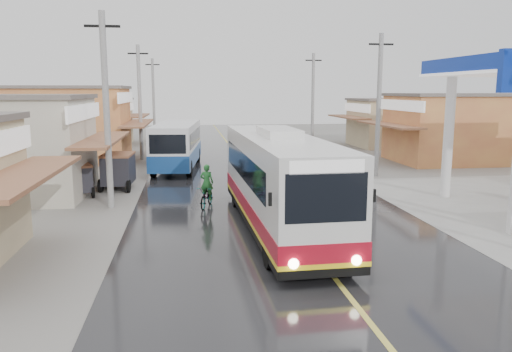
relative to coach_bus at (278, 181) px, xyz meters
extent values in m
plane|color=slate|center=(0.61, -4.90, -1.73)|extent=(120.00, 120.00, 0.00)
cube|color=black|center=(0.61, 10.10, -1.72)|extent=(12.00, 90.00, 0.02)
cube|color=#D8CC4C|center=(0.61, 10.10, -1.70)|extent=(0.15, 90.00, 0.01)
cylinder|color=white|center=(8.61, 4.10, 1.02)|extent=(0.44, 0.44, 5.50)
cube|color=silver|center=(0.00, -0.07, 0.20)|extent=(2.65, 11.34, 2.77)
cube|color=black|center=(0.00, -0.07, -1.28)|extent=(2.67, 11.36, 0.28)
cube|color=#A70D1F|center=(0.00, -0.07, -0.81)|extent=(2.69, 11.39, 0.52)
cube|color=yellow|center=(0.00, -0.07, -1.12)|extent=(2.70, 11.40, 0.13)
cube|color=black|center=(-0.01, 0.40, 0.50)|extent=(2.63, 8.99, 0.94)
cube|color=black|center=(0.15, -5.66, 0.60)|extent=(2.05, 0.17, 1.22)
cube|color=black|center=(-0.15, 5.52, 0.60)|extent=(2.05, 0.17, 1.03)
cube|color=white|center=(0.15, -5.66, 1.35)|extent=(1.85, 0.17, 0.33)
cube|color=silver|center=(0.00, -0.07, 1.73)|extent=(1.20, 2.85, 0.28)
cylinder|color=black|center=(-0.92, -4.04, -1.19)|extent=(0.36, 1.04, 1.03)
cylinder|color=black|center=(1.13, -3.99, -1.19)|extent=(0.36, 1.04, 1.03)
cylinder|color=black|center=(-1.12, 3.48, -1.19)|extent=(0.36, 1.04, 1.03)
cylinder|color=black|center=(0.93, 3.53, -1.19)|extent=(0.36, 1.04, 1.03)
sphere|color=#FFF2CC|center=(-0.65, -5.75, -1.00)|extent=(0.27, 0.27, 0.26)
sphere|color=#FFF2CC|center=(0.95, -5.71, -1.00)|extent=(0.27, 0.27, 0.26)
cube|color=black|center=(-1.18, -5.44, 0.55)|extent=(0.08, 0.08, 0.33)
cube|color=black|center=(1.47, -5.37, 0.55)|extent=(0.08, 0.08, 0.33)
cube|color=silver|center=(-3.78, 14.35, -0.04)|extent=(3.13, 8.74, 2.38)
cube|color=#1A4891|center=(-3.78, 14.35, -0.85)|extent=(3.17, 8.78, 0.95)
cube|color=black|center=(-3.78, 14.35, 0.29)|extent=(3.02, 7.32, 0.86)
cube|color=black|center=(-4.20, 10.15, 0.29)|extent=(1.98, 0.32, 1.05)
cylinder|color=black|center=(-5.10, 11.43, -1.23)|extent=(0.38, 0.97, 0.95)
cylinder|color=black|center=(-3.07, 11.22, -1.23)|extent=(0.38, 0.97, 0.95)
cylinder|color=black|center=(-4.49, 17.48, -1.23)|extent=(0.38, 0.97, 0.95)
cylinder|color=black|center=(-2.46, 17.28, -1.23)|extent=(0.38, 0.97, 0.95)
imported|color=black|center=(-2.38, 3.58, -1.27)|extent=(1.08, 1.83, 0.91)
imported|color=#297C36|center=(-2.38, 3.37, -0.61)|extent=(0.63, 0.51, 1.52)
cube|color=#26262D|center=(-6.58, 8.16, -0.72)|extent=(1.49, 2.18, 1.37)
cube|color=brown|center=(-6.58, 8.16, 0.02)|extent=(1.54, 2.24, 0.11)
cylinder|color=black|center=(-7.36, 7.46, -1.41)|extent=(0.22, 0.64, 0.63)
cylinder|color=black|center=(-7.28, 8.94, -1.41)|extent=(0.22, 0.64, 0.63)
cylinder|color=black|center=(-6.00, 7.18, -1.41)|extent=(0.16, 0.64, 0.63)
cube|color=#26262D|center=(-8.25, 6.74, -0.89)|extent=(1.65, 2.04, 1.15)
cube|color=brown|center=(-8.25, 6.74, -0.27)|extent=(1.71, 2.09, 0.09)
cylinder|color=black|center=(-8.64, 5.96, -1.46)|extent=(0.32, 0.55, 0.53)
cylinder|color=black|center=(-9.03, 7.12, -1.46)|extent=(0.32, 0.55, 0.53)
cylinder|color=black|center=(-7.49, 6.16, -1.46)|extent=(0.27, 0.53, 0.53)
camera|label=1|loc=(-3.13, -17.08, 3.15)|focal=35.00mm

